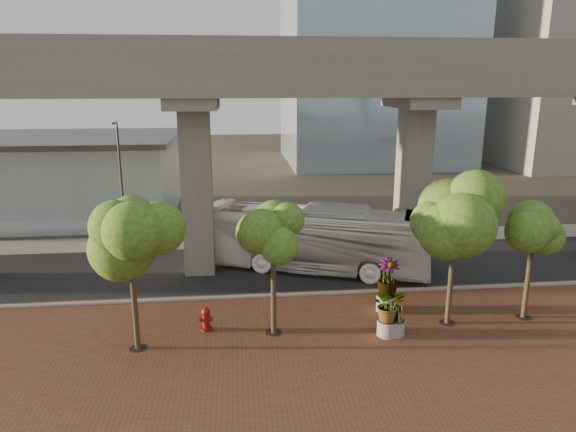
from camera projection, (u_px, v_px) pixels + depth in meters
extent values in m
plane|color=#393229|center=(311.00, 281.00, 27.56)|extent=(160.00, 160.00, 0.00)
cube|color=brown|center=(342.00, 357.00, 19.85)|extent=(70.00, 13.00, 0.06)
cube|color=black|center=(306.00, 267.00, 29.48)|extent=(90.00, 8.00, 0.04)
cube|color=#9C9892|center=(317.00, 294.00, 25.61)|extent=(70.00, 0.25, 0.16)
cube|color=#9C9892|center=(295.00, 239.00, 34.77)|extent=(90.00, 3.00, 0.06)
cube|color=gray|center=(313.00, 79.00, 25.28)|extent=(72.00, 2.40, 1.80)
cube|color=gray|center=(304.00, 79.00, 28.36)|extent=(72.00, 2.40, 1.80)
cube|color=gray|center=(317.00, 47.00, 23.87)|extent=(72.00, 0.12, 1.00)
cube|color=gray|center=(302.00, 54.00, 29.06)|extent=(72.00, 0.12, 1.00)
cube|color=silver|center=(30.00, 179.00, 40.21)|extent=(22.00, 12.00, 6.00)
cube|color=#49494E|center=(25.00, 139.00, 39.43)|extent=(23.00, 13.00, 0.40)
cube|color=gray|center=(576.00, 68.00, 62.92)|extent=(18.00, 16.00, 24.00)
imported|color=white|center=(312.00, 239.00, 28.77)|extent=(13.31, 7.52, 3.64)
cylinder|color=maroon|center=(207.00, 329.00, 21.94)|extent=(0.49, 0.49, 0.11)
cylinder|color=maroon|center=(206.00, 320.00, 21.84)|extent=(0.32, 0.32, 0.78)
sphere|color=maroon|center=(206.00, 312.00, 21.74)|extent=(0.38, 0.38, 0.38)
cylinder|color=maroon|center=(206.00, 308.00, 21.69)|extent=(0.11, 0.11, 0.14)
cylinder|color=maroon|center=(206.00, 319.00, 21.82)|extent=(0.54, 0.22, 0.22)
cylinder|color=#AEA89E|center=(387.00, 328.00, 21.44)|extent=(0.86, 0.86, 0.67)
imported|color=#2E5516|center=(389.00, 305.00, 21.17)|extent=(1.91, 1.91, 1.43)
cylinder|color=#AEAB9D|center=(387.00, 303.00, 23.76)|extent=(0.96, 0.96, 0.75)
imported|color=#2E5516|center=(388.00, 278.00, 23.44)|extent=(2.35, 2.35, 1.76)
cylinder|color=#A59F95|center=(395.00, 327.00, 21.50)|extent=(0.83, 0.83, 0.65)
imported|color=#2E5516|center=(396.00, 305.00, 21.24)|extent=(1.85, 1.85, 1.39)
cylinder|color=#453927|center=(135.00, 310.00, 20.04)|extent=(0.22, 0.22, 3.27)
cylinder|color=black|center=(138.00, 348.00, 20.45)|extent=(0.70, 0.70, 0.01)
cylinder|color=#453927|center=(274.00, 295.00, 21.29)|extent=(0.22, 0.22, 3.42)
cylinder|color=black|center=(274.00, 332.00, 21.72)|extent=(0.70, 0.70, 0.01)
cylinder|color=#453927|center=(450.00, 283.00, 22.12)|extent=(0.22, 0.22, 3.79)
cylinder|color=black|center=(447.00, 323.00, 22.60)|extent=(0.70, 0.70, 0.01)
cylinder|color=#453927|center=(527.00, 282.00, 22.73)|extent=(0.22, 0.22, 3.35)
cylinder|color=black|center=(523.00, 317.00, 23.15)|extent=(0.70, 0.70, 0.01)
cylinder|color=#2D2E32|center=(122.00, 187.00, 32.10)|extent=(0.14, 0.14, 7.91)
cube|color=#2D2E32|center=(115.00, 123.00, 30.62)|extent=(0.15, 0.99, 0.15)
cube|color=silver|center=(113.00, 126.00, 30.17)|extent=(0.40, 0.20, 0.12)
cylinder|color=#2F2F34|center=(416.00, 174.00, 33.14)|extent=(0.16, 0.16, 9.10)
cube|color=#2F2F34|center=(424.00, 102.00, 31.44)|extent=(0.17, 1.14, 0.17)
cube|color=silver|center=(427.00, 104.00, 30.92)|extent=(0.46, 0.23, 0.14)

